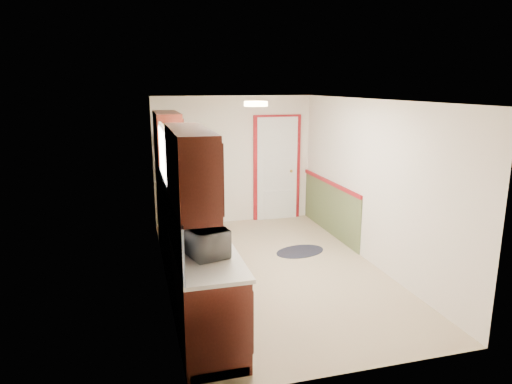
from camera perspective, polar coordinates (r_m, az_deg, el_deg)
room_shell at (r=6.29m, az=2.14°, el=0.45°), size 3.20×5.20×2.52m
kitchen_run at (r=5.87m, az=-8.65°, el=-4.58°), size 0.63×4.00×2.20m
back_wall_trim at (r=8.72m, az=4.03°, el=1.95°), size 1.12×2.30×2.08m
ceiling_fixture at (r=5.87m, az=-0.02°, el=10.97°), size 0.30×0.30×0.06m
microwave at (r=4.58m, az=-6.43°, el=-5.65°), size 0.42×0.58×0.36m
refrigerator at (r=7.83m, az=-8.88°, el=0.68°), size 0.81×0.79×1.82m
rug at (r=7.36m, az=5.53°, el=-7.40°), size 0.92×0.71×0.01m
cooktop at (r=7.06m, az=-9.55°, el=-0.39°), size 0.50×0.60×0.02m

